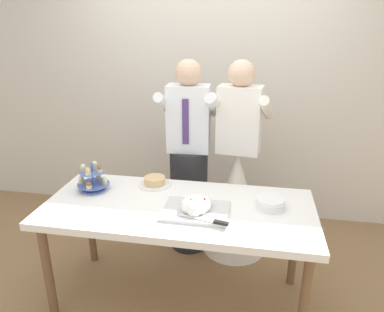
% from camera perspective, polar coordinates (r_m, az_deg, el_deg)
% --- Properties ---
extents(ground_plane, '(8.00, 8.00, 0.00)m').
position_cam_1_polar(ground_plane, '(2.87, -1.98, -21.58)').
color(ground_plane, olive).
extents(rear_wall, '(5.20, 0.10, 2.90)m').
position_cam_1_polar(rear_wall, '(3.58, 2.70, 12.93)').
color(rear_wall, beige).
rests_on(rear_wall, ground_plane).
extents(dessert_table, '(1.80, 0.80, 0.78)m').
position_cam_1_polar(dessert_table, '(2.45, -2.18, -9.34)').
color(dessert_table, white).
rests_on(dessert_table, ground_plane).
extents(cupcake_stand, '(0.23, 0.23, 0.21)m').
position_cam_1_polar(cupcake_stand, '(2.69, -15.46, -3.55)').
color(cupcake_stand, '#4C66B2').
rests_on(cupcake_stand, dessert_table).
extents(main_cake_tray, '(0.43, 0.33, 0.13)m').
position_cam_1_polar(main_cake_tray, '(2.30, 0.64, -8.09)').
color(main_cake_tray, silver).
rests_on(main_cake_tray, dessert_table).
extents(plate_stack, '(0.19, 0.19, 0.07)m').
position_cam_1_polar(plate_stack, '(2.43, 12.33, -7.29)').
color(plate_stack, white).
rests_on(plate_stack, dessert_table).
extents(round_cake, '(0.24, 0.24, 0.06)m').
position_cam_1_polar(round_cake, '(2.70, -5.95, -4.06)').
color(round_cake, white).
rests_on(round_cake, dessert_table).
extents(person_groom, '(0.48, 0.51, 1.66)m').
position_cam_1_polar(person_groom, '(3.05, -0.52, -2.14)').
color(person_groom, '#232328').
rests_on(person_groom, ground_plane).
extents(person_bride, '(0.56, 0.56, 1.66)m').
position_cam_1_polar(person_bride, '(3.10, 7.02, -5.22)').
color(person_bride, white).
rests_on(person_bride, ground_plane).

